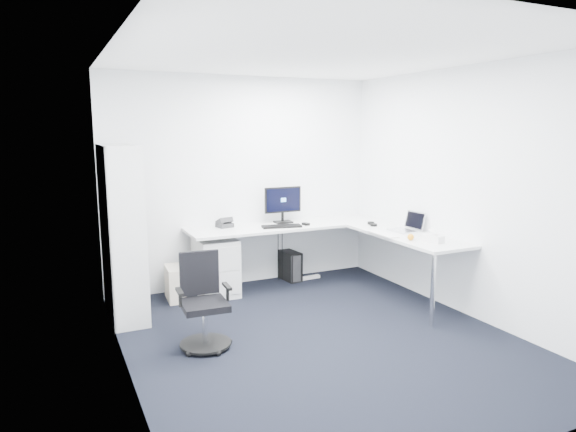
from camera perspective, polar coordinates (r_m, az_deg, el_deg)
name	(u,v)px	position (r m, az deg, el deg)	size (l,w,h in m)	color
ground	(320,339)	(5.19, 3.55, -13.43)	(4.20, 4.20, 0.00)	black
ceiling	(323,53)	(4.82, 3.89, 17.59)	(4.20, 4.20, 0.00)	white
wall_back	(243,182)	(6.72, -4.99, 3.79)	(3.60, 0.02, 2.70)	white
wall_front	(498,250)	(3.18, 22.35, -3.47)	(3.60, 0.02, 2.70)	white
wall_left	(122,216)	(4.26, -17.99, -0.04)	(0.02, 4.20, 2.70)	white
wall_right	(466,193)	(5.90, 19.21, 2.47)	(0.02, 4.20, 2.70)	white
l_desk	(305,260)	(6.48, 1.89, -4.91)	(2.77, 1.55, 0.81)	silver
drawer_pedestal	(216,267)	(6.42, -8.03, -5.59)	(0.46, 0.58, 0.71)	silver
bookshelf	(122,233)	(5.77, -17.93, -1.77)	(0.36, 0.94, 1.87)	silver
task_chair	(204,302)	(4.88, -9.27, -9.45)	(0.50, 0.50, 0.89)	black
black_pc_tower	(289,265)	(7.02, 0.15, -5.49)	(0.18, 0.40, 0.39)	black
beige_pc_tower	(175,283)	(6.35, -12.46, -7.32)	(0.19, 0.43, 0.40)	beige
power_strip	(308,278)	(7.08, 2.27, -6.87)	(0.35, 0.06, 0.04)	silver
monitor	(283,204)	(6.73, -0.54, 1.29)	(0.51, 0.16, 0.49)	black
black_keyboard	(282,226)	(6.46, -0.72, -1.15)	(0.49, 0.18, 0.02)	black
mouse	(306,224)	(6.60, 1.99, -0.89)	(0.06, 0.10, 0.03)	black
desk_phone	(224,222)	(6.51, -7.07, -0.70)	(0.18, 0.18, 0.12)	#28282A
laptop	(402,222)	(6.34, 12.56, -0.63)	(0.33, 0.32, 0.24)	silver
white_keyboard	(383,234)	(6.11, 10.51, -1.99)	(0.13, 0.46, 0.02)	silver
headphones	(372,223)	(6.69, 9.35, -0.78)	(0.13, 0.21, 0.05)	black
orange_fruit	(411,237)	(5.86, 13.47, -2.29)	(0.07, 0.07, 0.07)	orange
tissue_box	(433,238)	(5.84, 15.78, -2.41)	(0.12, 0.23, 0.08)	silver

